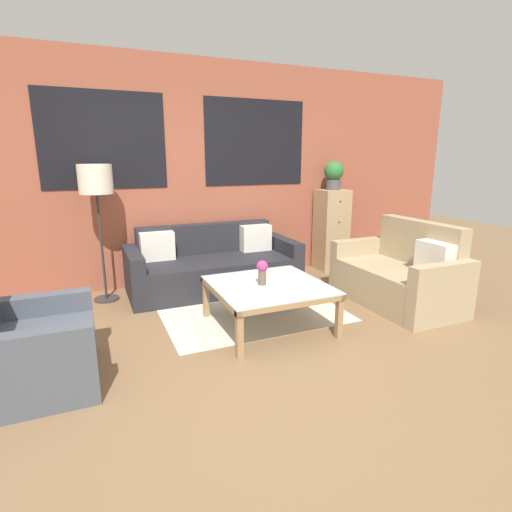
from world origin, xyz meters
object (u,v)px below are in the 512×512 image
object	(u,v)px
coffee_table	(268,290)
drawer_cabinet	(331,230)
settee_vintage	(400,276)
flower_vase	(262,270)
couch_dark	(213,267)
armchair_corner	(30,350)
floor_lamp	(96,185)
potted_plant	(334,174)

from	to	relation	value
coffee_table	drawer_cabinet	distance (m)	2.34
settee_vintage	flower_vase	size ratio (longest dim) A/B	6.11
couch_dark	armchair_corner	size ratio (longest dim) A/B	2.31
settee_vintage	floor_lamp	size ratio (longest dim) A/B	0.93
settee_vintage	floor_lamp	distance (m)	3.51
coffee_table	flower_vase	distance (m)	0.21
armchair_corner	drawer_cabinet	size ratio (longest dim) A/B	0.77
settee_vintage	coffee_table	bearing A→B (deg)	-179.42
flower_vase	armchair_corner	bearing A→B (deg)	-171.75
armchair_corner	drawer_cabinet	distance (m)	4.17
coffee_table	drawer_cabinet	bearing A→B (deg)	41.88
couch_dark	coffee_table	size ratio (longest dim) A/B	1.98
armchair_corner	potted_plant	xyz separation A→B (m)	(3.74, 1.82, 1.10)
couch_dark	settee_vintage	distance (m)	2.22
flower_vase	potted_plant	bearing A→B (deg)	40.66
settee_vintage	drawer_cabinet	distance (m)	1.56
settee_vintage	floor_lamp	xyz separation A→B (m)	(-3.05, 1.41, 1.01)
floor_lamp	flower_vase	distance (m)	2.09
settee_vintage	armchair_corner	world-z (taller)	settee_vintage
floor_lamp	couch_dark	bearing A→B (deg)	-4.27
potted_plant	coffee_table	bearing A→B (deg)	-138.12
armchair_corner	flower_vase	distance (m)	1.98
couch_dark	potted_plant	xyz separation A→B (m)	(1.87, 0.22, 1.10)
settee_vintage	armchair_corner	bearing A→B (deg)	-175.52
floor_lamp	drawer_cabinet	world-z (taller)	floor_lamp
floor_lamp	armchair_corner	bearing A→B (deg)	-109.19
couch_dark	coffee_table	distance (m)	1.35
floor_lamp	potted_plant	world-z (taller)	potted_plant
armchair_corner	drawer_cabinet	bearing A→B (deg)	26.02
flower_vase	drawer_cabinet	bearing A→B (deg)	40.66
couch_dark	drawer_cabinet	world-z (taller)	drawer_cabinet
coffee_table	drawer_cabinet	xyz separation A→B (m)	(1.73, 1.55, 0.20)
couch_dark	armchair_corner	world-z (taller)	armchair_corner
settee_vintage	potted_plant	world-z (taller)	potted_plant
settee_vintage	coffee_table	distance (m)	1.64
coffee_table	floor_lamp	size ratio (longest dim) A/B	0.68
drawer_cabinet	flower_vase	world-z (taller)	drawer_cabinet
armchair_corner	drawer_cabinet	world-z (taller)	drawer_cabinet
armchair_corner	potted_plant	distance (m)	4.30
floor_lamp	drawer_cabinet	bearing A→B (deg)	2.28
armchair_corner	flower_vase	world-z (taller)	armchair_corner
coffee_table	floor_lamp	distance (m)	2.22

